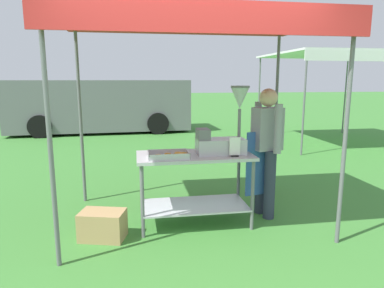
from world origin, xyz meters
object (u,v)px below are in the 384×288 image
(donut_cart, at_px, (195,174))
(neighbour_tent, at_px, (332,56))
(vendor, at_px, (266,146))
(supply_crate, at_px, (103,225))
(donut_fryer, at_px, (224,133))
(donut_tray, at_px, (170,156))
(menu_sign, at_px, (235,148))
(van_grey, at_px, (101,105))
(stall_canopy, at_px, (193,27))

(donut_cart, height_order, neighbour_tent, neighbour_tent)
(donut_cart, relative_size, vendor, 0.84)
(vendor, height_order, supply_crate, vendor)
(donut_fryer, bearing_deg, vendor, 13.20)
(donut_tray, height_order, neighbour_tent, neighbour_tent)
(menu_sign, xyz_separation_m, supply_crate, (-1.48, -0.05, -0.79))
(donut_cart, xyz_separation_m, menu_sign, (0.43, -0.19, 0.33))
(donut_cart, height_order, van_grey, van_grey)
(stall_canopy, xyz_separation_m, neighbour_tent, (4.51, 4.66, 0.03))
(stall_canopy, distance_m, vendor, 1.66)
(van_grey, bearing_deg, supply_crate, -84.87)
(van_grey, distance_m, neighbour_tent, 7.17)
(donut_cart, bearing_deg, van_grey, 102.79)
(van_grey, bearing_deg, neighbour_tent, -26.29)
(vendor, bearing_deg, donut_tray, -168.48)
(donut_cart, height_order, menu_sign, menu_sign)
(donut_fryer, height_order, menu_sign, donut_fryer)
(supply_crate, distance_m, neighbour_tent, 7.79)
(donut_fryer, xyz_separation_m, supply_crate, (-1.40, -0.21, -0.95))
(supply_crate, bearing_deg, donut_fryer, 8.70)
(stall_canopy, bearing_deg, supply_crate, -162.38)
(supply_crate, bearing_deg, van_grey, 95.13)
(neighbour_tent, bearing_deg, donut_cart, -133.50)
(supply_crate, relative_size, neighbour_tent, 0.17)
(van_grey, bearing_deg, donut_cart, -77.21)
(donut_cart, height_order, supply_crate, donut_cart)
(donut_tray, bearing_deg, vendor, 11.52)
(donut_fryer, distance_m, menu_sign, 0.24)
(stall_canopy, height_order, supply_crate, stall_canopy)
(stall_canopy, bearing_deg, donut_tray, -142.38)
(neighbour_tent, bearing_deg, supply_crate, -138.13)
(donut_tray, relative_size, vendor, 0.28)
(supply_crate, bearing_deg, stall_canopy, 17.62)
(vendor, bearing_deg, van_grey, 109.21)
(vendor, height_order, van_grey, van_grey)
(donut_tray, height_order, donut_fryer, donut_fryer)
(supply_crate, height_order, van_grey, van_grey)
(menu_sign, distance_m, supply_crate, 1.68)
(van_grey, bearing_deg, vendor, -70.79)
(vendor, bearing_deg, neighbour_tent, 52.25)
(donut_fryer, relative_size, vendor, 0.49)
(van_grey, bearing_deg, donut_tray, -79.53)
(menu_sign, bearing_deg, donut_fryer, 116.51)
(van_grey, bearing_deg, donut_fryer, -74.90)
(stall_canopy, xyz_separation_m, supply_crate, (-1.06, -0.34, -2.14))
(neighbour_tent, bearing_deg, vendor, -127.75)
(stall_canopy, distance_m, donut_fryer, 1.24)
(menu_sign, distance_m, neighbour_tent, 6.56)
(stall_canopy, relative_size, neighbour_tent, 0.99)
(vendor, xyz_separation_m, van_grey, (-2.70, 7.75, -0.02))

